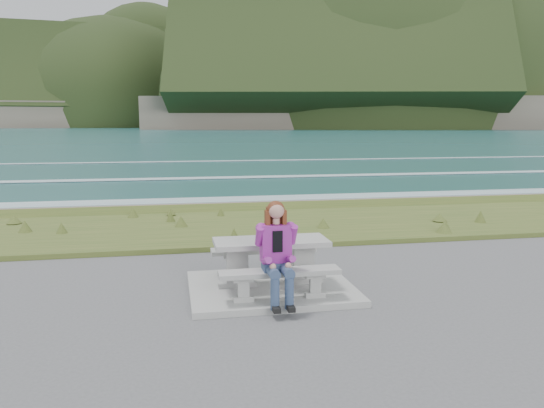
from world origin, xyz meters
name	(u,v)px	position (x,y,z in m)	size (l,w,h in m)	color
concrete_slab	(271,288)	(0.00, 0.00, 0.05)	(2.60, 2.10, 0.10)	gray
picnic_table	(271,250)	(0.00, 0.00, 0.68)	(1.80, 0.75, 0.75)	gray
bench_landward	(280,276)	(0.00, -0.70, 0.45)	(1.80, 0.35, 0.45)	gray
bench_seaward	(264,253)	(0.00, 0.70, 0.45)	(1.80, 0.35, 0.45)	gray
grass_verge	(235,230)	(0.00, 5.00, 0.00)	(160.00, 4.50, 0.22)	#334E1D
shore_drop	(223,211)	(0.00, 7.90, 0.00)	(160.00, 0.80, 2.20)	brown
ocean	(197,193)	(0.00, 25.09, -1.74)	(1600.00, 1600.00, 0.09)	#20575A
headland_range	(411,112)	(190.19, 398.15, 9.96)	(729.83, 363.95, 228.73)	brown
seated_woman	(278,266)	(-0.05, -0.84, 0.64)	(0.44, 0.76, 1.48)	navy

